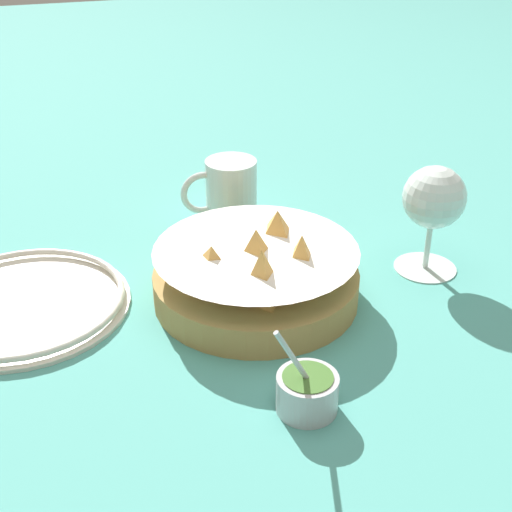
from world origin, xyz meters
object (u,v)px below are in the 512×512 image
Objects in this scene: beer_mug at (229,193)px; side_plate at (23,302)px; sauce_cup at (307,391)px; wine_glass at (434,201)px; food_basket at (257,275)px.

side_plate is at bearing 27.38° from beer_mug.
beer_mug is 0.32m from side_plate.
sauce_cup is 0.70× the size of wine_glass.
sauce_cup is 0.31m from wine_glass.
food_basket is 1.75× the size of wine_glass.
beer_mug is at bearing -95.46° from sauce_cup.
beer_mug reaches higher than side_plate.
food_basket is 0.21m from beer_mug.
sauce_cup reaches higher than side_plate.
wine_glass reaches higher than beer_mug.
wine_glass reaches higher than food_basket.
beer_mug is (-0.04, -0.40, 0.02)m from sauce_cup.
sauce_cup reaches higher than food_basket.
side_plate is (0.47, -0.06, -0.08)m from wine_glass.
food_basket reaches higher than side_plate.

